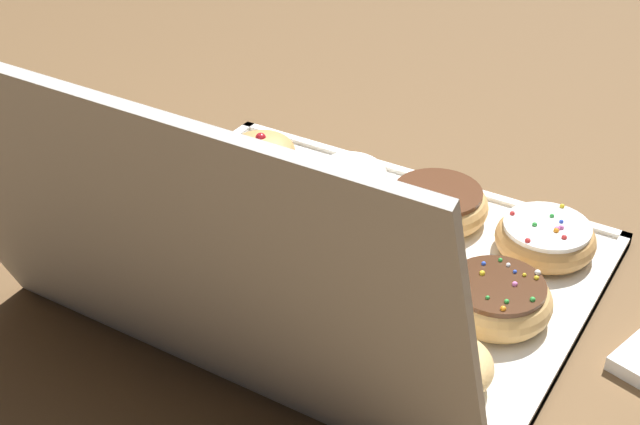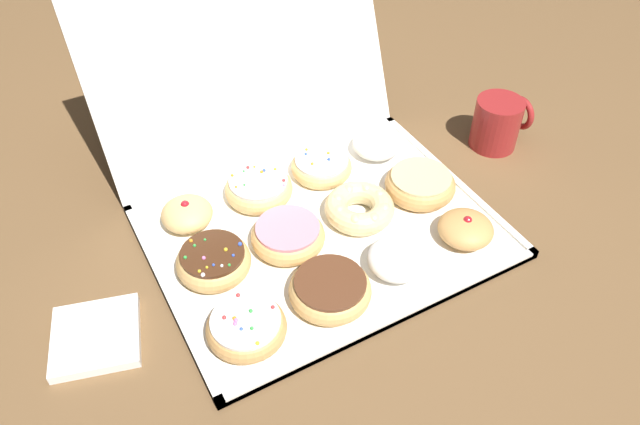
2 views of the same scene
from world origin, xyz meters
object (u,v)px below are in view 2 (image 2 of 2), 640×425
Objects in this scene: powdered_filled_donut_2 at (397,259)px; sprinkle_donut_9 at (259,188)px; powdered_filled_donut_11 at (377,144)px; coffee_mug at (498,122)px; glazed_ring_donut_7 at (419,182)px; pink_frosted_donut_5 at (287,234)px; sprinkle_donut_10 at (322,166)px; napkin_stack at (96,336)px; sprinkle_donut_4 at (214,261)px; cruller_donut_6 at (361,209)px; chocolate_frosted_donut_1 at (330,289)px; donut_box at (324,232)px; jelly_filled_donut_8 at (187,214)px; jelly_filled_donut_3 at (466,229)px; sprinkle_donut_0 at (246,327)px.

sprinkle_donut_9 is at bearing 114.37° from powdered_filled_donut_2.
powdered_filled_donut_11 is 0.83× the size of coffee_mug.
sprinkle_donut_9 is at bearing 154.09° from glazed_ring_donut_7.
pink_frosted_donut_5 is 0.18m from sprinkle_donut_10.
glazed_ring_donut_7 is 0.56m from napkin_stack.
sprinkle_donut_4 is 1.27× the size of powdered_filled_donut_11.
sprinkle_donut_9 is 0.98× the size of napkin_stack.
pink_frosted_donut_5 is at bearing 176.95° from cruller_donut_6.
sprinkle_donut_4 is (-0.13, 0.13, 0.00)m from chocolate_frosted_donut_1.
pink_frosted_donut_5 is 1.31× the size of powdered_filled_donut_11.
glazed_ring_donut_7 is (0.25, 0.00, -0.00)m from pink_frosted_donut_5.
donut_box is 0.37m from napkin_stack.
jelly_filled_donut_8 reaches higher than powdered_filled_donut_11.
chocolate_frosted_donut_1 is at bearing -115.37° from donut_box.
sprinkle_donut_4 is 0.39m from powdered_filled_donut_11.
jelly_filled_donut_8 is (-0.25, 0.12, 0.00)m from cruller_donut_6.
sprinkle_donut_10 is (0.13, 0.12, -0.00)m from pink_frosted_donut_5.
pink_frosted_donut_5 is at bearing 153.21° from jelly_filled_donut_3.
jelly_filled_donut_8 is (-0.24, 0.24, -0.00)m from powdered_filled_donut_2.
powdered_filled_donut_11 reaches higher than pink_frosted_donut_5.
pink_frosted_donut_5 is 0.17m from jelly_filled_donut_8.
donut_box is at bearing 177.23° from cruller_donut_6.
sprinkle_donut_9 is (0.13, 0.12, -0.00)m from sprinkle_donut_4.
coffee_mug reaches higher than napkin_stack.
glazed_ring_donut_7 is at bearing 3.67° from cruller_donut_6.
glazed_ring_donut_7 is 0.12m from powdered_filled_donut_11.
glazed_ring_donut_7 is at bearing -44.67° from sprinkle_donut_10.
cruller_donut_6 is 1.07× the size of coffee_mug.
pink_frosted_donut_5 and glazed_ring_donut_7 have the same top height.
pink_frosted_donut_5 is 0.25m from glazed_ring_donut_7.
chocolate_frosted_donut_1 is at bearing -158.61° from coffee_mug.
jelly_filled_donut_8 is at bearing 89.80° from sprinkle_donut_4.
sprinkle_donut_10 is 0.12m from powdered_filled_donut_11.
sprinkle_donut_9 is at bearing 114.56° from donut_box.
sprinkle_donut_0 is at bearing -92.37° from sprinkle_donut_4.
coffee_mug reaches higher than chocolate_frosted_donut_1.
cruller_donut_6 is 0.98× the size of napkin_stack.
jelly_filled_donut_8 is at bearing 162.72° from glazed_ring_donut_7.
jelly_filled_donut_8 is 0.25m from sprinkle_donut_10.
sprinkle_donut_0 is at bearing -161.00° from glazed_ring_donut_7.
chocolate_frosted_donut_1 is at bearing -17.69° from napkin_stack.
powdered_filled_donut_11 is at bearing 161.31° from coffee_mug.
chocolate_frosted_donut_1 is 1.37× the size of jelly_filled_donut_3.
sprinkle_donut_0 reaches higher than chocolate_frosted_donut_1.
sprinkle_donut_10 is at bearing 62.24° from donut_box.
sprinkle_donut_9 is (0.01, 0.12, -0.00)m from pink_frosted_donut_5.
powdered_filled_donut_2 is 0.12m from cruller_donut_6.
chocolate_frosted_donut_1 is 0.49m from coffee_mug.
donut_box is at bearing 33.45° from sprinkle_donut_0.
chocolate_frosted_donut_1 is (0.13, 0.00, 0.00)m from sprinkle_donut_0.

